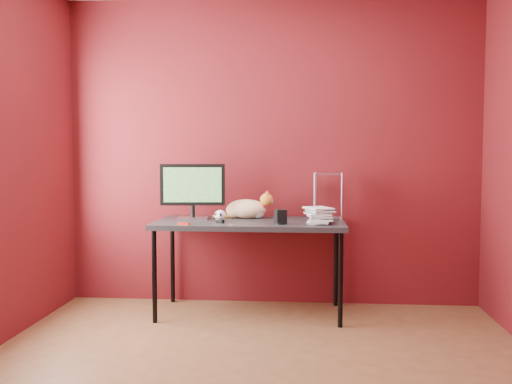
# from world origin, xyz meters

# --- Properties ---
(room) EXTENTS (3.52, 3.52, 2.61)m
(room) POSITION_xyz_m (0.00, 0.00, 1.45)
(room) COLOR brown
(room) RESTS_ON ground
(desk) EXTENTS (1.50, 0.70, 0.75)m
(desk) POSITION_xyz_m (-0.15, 1.37, 0.70)
(desk) COLOR black
(desk) RESTS_ON ground
(monitor) EXTENTS (0.52, 0.19, 0.45)m
(monitor) POSITION_xyz_m (-0.62, 1.42, 1.00)
(monitor) COLOR #A7A7AC
(monitor) RESTS_ON desk
(cat) EXTENTS (0.50, 0.22, 0.23)m
(cat) POSITION_xyz_m (-0.19, 1.56, 0.83)
(cat) COLOR orange
(cat) RESTS_ON desk
(skull_mug) EXTENTS (0.09, 0.10, 0.09)m
(skull_mug) POSITION_xyz_m (-0.38, 1.31, 0.80)
(skull_mug) COLOR silver
(skull_mug) RESTS_ON desk
(speaker) EXTENTS (0.10, 0.10, 0.11)m
(speaker) POSITION_xyz_m (0.10, 1.19, 0.80)
(speaker) COLOR black
(speaker) RESTS_ON desk
(book_stack) EXTENTS (0.25, 0.28, 1.37)m
(book_stack) POSITION_xyz_m (0.31, 1.26, 1.43)
(book_stack) COLOR beige
(book_stack) RESTS_ON desk
(wire_rack) EXTENTS (0.23, 0.19, 0.38)m
(wire_rack) POSITION_xyz_m (0.48, 1.57, 0.94)
(wire_rack) COLOR #A7A7AC
(wire_rack) RESTS_ON desk
(pocket_knife) EXTENTS (0.09, 0.05, 0.02)m
(pocket_knife) POSITION_xyz_m (-0.62, 1.08, 0.76)
(pocket_knife) COLOR #B1150D
(pocket_knife) RESTS_ON desk
(black_gadget) EXTENTS (0.06, 0.05, 0.03)m
(black_gadget) POSITION_xyz_m (-0.37, 1.21, 0.76)
(black_gadget) COLOR black
(black_gadget) RESTS_ON desk
(washer) EXTENTS (0.04, 0.04, 0.00)m
(washer) POSITION_xyz_m (-0.26, 1.11, 0.75)
(washer) COLOR #A7A7AC
(washer) RESTS_ON desk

